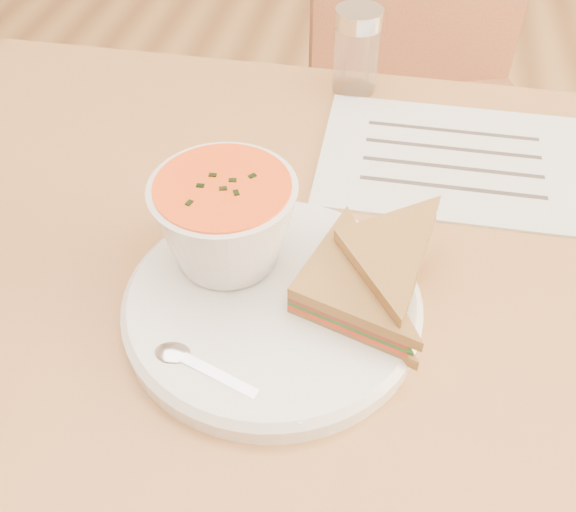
% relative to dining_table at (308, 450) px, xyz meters
% --- Properties ---
extents(dining_table, '(1.00, 0.70, 0.75)m').
position_rel_dining_table_xyz_m(dining_table, '(0.00, 0.00, 0.00)').
color(dining_table, brown).
rests_on(dining_table, floor).
extents(chair_far, '(0.54, 0.54, 0.96)m').
position_rel_dining_table_xyz_m(chair_far, '(0.14, 0.63, 0.10)').
color(chair_far, brown).
rests_on(chair_far, floor).
extents(plate, '(0.33, 0.33, 0.02)m').
position_rel_dining_table_xyz_m(plate, '(-0.03, -0.07, 0.38)').
color(plate, white).
rests_on(plate, dining_table).
extents(soup_bowl, '(0.15, 0.15, 0.09)m').
position_rel_dining_table_xyz_m(soup_bowl, '(-0.08, -0.03, 0.43)').
color(soup_bowl, white).
rests_on(soup_bowl, plate).
extents(sandwich_half_a, '(0.14, 0.14, 0.03)m').
position_rel_dining_table_xyz_m(sandwich_half_a, '(-0.01, -0.09, 0.41)').
color(sandwich_half_a, olive).
rests_on(sandwich_half_a, plate).
extents(sandwich_half_b, '(0.15, 0.15, 0.03)m').
position_rel_dining_table_xyz_m(sandwich_half_b, '(0.02, -0.03, 0.42)').
color(sandwich_half_b, olive).
rests_on(sandwich_half_b, plate).
extents(spoon, '(0.16, 0.08, 0.01)m').
position_rel_dining_table_xyz_m(spoon, '(-0.05, -0.16, 0.40)').
color(spoon, silver).
rests_on(spoon, plate).
extents(paper_menu, '(0.29, 0.21, 0.00)m').
position_rel_dining_table_xyz_m(paper_menu, '(0.12, 0.18, 0.38)').
color(paper_menu, silver).
rests_on(paper_menu, dining_table).
extents(condiment_shaker, '(0.07, 0.07, 0.10)m').
position_rel_dining_table_xyz_m(condiment_shaker, '(-0.00, 0.31, 0.43)').
color(condiment_shaker, silver).
rests_on(condiment_shaker, dining_table).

